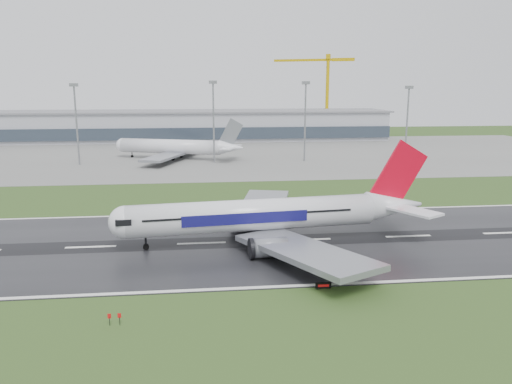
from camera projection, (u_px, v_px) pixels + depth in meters
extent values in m
plane|color=#284318|center=(91.00, 247.00, 90.06)|extent=(520.00, 520.00, 0.00)
cube|color=black|center=(91.00, 247.00, 90.05)|extent=(400.00, 45.00, 0.10)
cube|color=slate|center=(153.00, 155.00, 211.56)|extent=(400.00, 130.00, 0.08)
cube|color=#9597A0|center=(163.00, 126.00, 268.34)|extent=(240.00, 36.00, 15.00)
cylinder|color=gray|center=(77.00, 126.00, 181.63)|extent=(0.64, 0.64, 28.52)
cylinder|color=gray|center=(214.00, 124.00, 186.92)|extent=(0.64, 0.64, 29.51)
cylinder|color=gray|center=(305.00, 123.00, 190.72)|extent=(0.64, 0.64, 29.31)
cylinder|color=gray|center=(407.00, 125.00, 195.29)|extent=(0.64, 0.64, 27.64)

